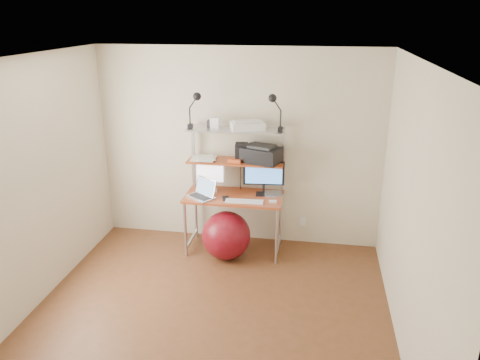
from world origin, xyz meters
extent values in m
plane|color=brown|center=(0.00, 0.00, 0.00)|extent=(3.60, 3.60, 0.00)
plane|color=white|center=(0.00, 0.00, 2.50)|extent=(3.60, 3.60, 0.00)
plane|color=beige|center=(0.00, 1.80, 1.25)|extent=(3.60, 0.00, 3.60)
plane|color=beige|center=(0.00, -1.80, 1.25)|extent=(3.60, 0.00, 3.60)
plane|color=beige|center=(-1.80, 0.00, 1.25)|extent=(0.00, 3.60, 3.60)
plane|color=beige|center=(1.80, 0.00, 1.25)|extent=(0.00, 3.60, 3.60)
cube|color=#AA4921|center=(0.00, 1.44, 0.72)|extent=(1.20, 0.60, 0.03)
cylinder|color=#B7B7BC|center=(-0.56, 1.18, 0.35)|extent=(0.04, 0.04, 0.71)
cylinder|color=#B7B7BC|center=(-0.56, 1.70, 0.35)|extent=(0.04, 0.04, 0.71)
cylinder|color=#B7B7BC|center=(0.56, 1.18, 0.35)|extent=(0.04, 0.04, 0.71)
cylinder|color=#B7B7BC|center=(0.56, 1.70, 0.35)|extent=(0.04, 0.04, 0.71)
cube|color=#B7B7BC|center=(-0.57, 1.70, 1.15)|extent=(0.03, 0.04, 0.84)
cube|color=#B7B7BC|center=(0.57, 1.70, 1.15)|extent=(0.03, 0.04, 0.84)
cube|color=#AA4921|center=(0.00, 1.57, 1.14)|extent=(1.18, 0.34, 0.02)
cube|color=#B7B7BC|center=(0.00, 1.57, 1.54)|extent=(1.18, 0.34, 0.02)
cube|color=white|center=(0.85, 1.79, 0.30)|extent=(0.08, 0.01, 0.12)
cube|color=silver|center=(-0.32, 1.53, 0.75)|extent=(0.19, 0.16, 0.01)
cylinder|color=silver|center=(-0.32, 1.55, 0.80)|extent=(0.03, 0.03, 0.09)
cube|color=silver|center=(-0.32, 1.55, 0.98)|extent=(0.36, 0.09, 0.27)
plane|color=white|center=(-0.32, 1.53, 0.98)|extent=(0.32, 0.06, 0.33)
cube|color=black|center=(0.35, 1.53, 0.75)|extent=(0.19, 0.16, 0.01)
cylinder|color=black|center=(0.35, 1.55, 0.81)|extent=(0.03, 0.03, 0.11)
cube|color=black|center=(0.35, 1.55, 1.02)|extent=(0.50, 0.07, 0.30)
plane|color=#4287E2|center=(0.35, 1.53, 1.02)|extent=(0.45, 0.04, 0.45)
cube|color=silver|center=(-0.39, 1.30, 0.75)|extent=(0.40, 0.38, 0.02)
cube|color=#2B2B2E|center=(-0.39, 1.30, 0.76)|extent=(0.31, 0.28, 0.00)
cube|color=silver|center=(-0.32, 1.40, 0.86)|extent=(0.31, 0.25, 0.22)
plane|color=#6B8AB2|center=(-0.32, 1.40, 0.86)|extent=(0.29, 0.24, 0.29)
cube|color=white|center=(0.16, 1.26, 0.75)|extent=(0.46, 0.15, 0.01)
cube|color=white|center=(0.50, 1.29, 0.75)|extent=(0.10, 0.07, 0.02)
cube|color=silver|center=(0.48, 1.50, 0.76)|extent=(0.26, 0.26, 0.04)
cube|color=black|center=(-0.08, 1.32, 0.75)|extent=(0.11, 0.15, 0.01)
cube|color=black|center=(0.32, 1.57, 1.24)|extent=(0.52, 0.44, 0.18)
cube|color=#2B2B2E|center=(0.32, 1.57, 1.35)|extent=(0.36, 0.31, 0.03)
cube|color=black|center=(0.07, 1.58, 1.26)|extent=(0.16, 0.16, 0.22)
cube|color=#C24B1F|center=(0.01, 1.51, 1.17)|extent=(0.17, 0.13, 0.04)
cube|color=white|center=(0.14, 1.57, 1.59)|extent=(0.45, 0.37, 0.09)
cube|color=silver|center=(0.14, 1.57, 1.65)|extent=(0.38, 0.29, 0.01)
cube|color=white|center=(-0.25, 1.58, 1.61)|extent=(0.12, 0.10, 0.13)
cube|color=#2B2B2E|center=(-0.30, 1.59, 1.60)|extent=(0.09, 0.09, 0.09)
cube|color=black|center=(-0.54, 1.50, 1.58)|extent=(0.05, 0.06, 0.05)
cylinder|color=black|center=(-0.54, 1.50, 1.70)|extent=(0.02, 0.02, 0.19)
sphere|color=black|center=(-0.44, 1.49, 1.94)|extent=(0.10, 0.10, 0.10)
cube|color=black|center=(0.54, 1.53, 1.58)|extent=(0.05, 0.06, 0.05)
cylinder|color=black|center=(0.54, 1.53, 1.70)|extent=(0.02, 0.02, 0.19)
sphere|color=black|center=(0.44, 1.52, 1.94)|extent=(0.10, 0.10, 0.10)
sphere|color=maroon|center=(-0.06, 1.22, 0.30)|extent=(0.60, 0.60, 0.60)
cube|color=white|center=(-0.46, 1.59, 1.15)|extent=(0.23, 0.30, 0.00)
cube|color=white|center=(-0.37, 1.61, 1.16)|extent=(0.28, 0.33, 0.00)
cube|color=white|center=(-0.36, 1.55, 1.16)|extent=(0.21, 0.28, 0.00)
cube|color=white|center=(-0.38, 1.57, 1.17)|extent=(0.30, 0.34, 0.00)
camera|label=1|loc=(0.95, -3.82, 2.87)|focal=35.00mm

